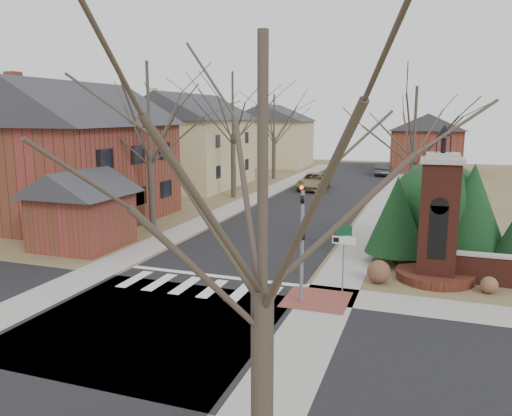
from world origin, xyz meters
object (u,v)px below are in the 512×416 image
at_px(sign_post, 344,245).
at_px(brick_gate_monument, 438,230).
at_px(distant_car, 383,169).
at_px(traffic_signal_pole, 302,235).
at_px(pickup_truck, 314,181).

height_order(sign_post, brick_gate_monument, brick_gate_monument).
bearing_deg(distant_car, sign_post, 90.66).
bearing_deg(sign_post, traffic_signal_pole, -132.43).
distance_m(brick_gate_monument, pickup_truck, 25.94).
xyz_separation_m(pickup_truck, distant_car, (5.00, 13.56, -0.01)).
distance_m(traffic_signal_pole, pickup_truck, 28.73).
distance_m(brick_gate_monument, distant_car, 37.64).
bearing_deg(sign_post, distant_car, 93.12).
relative_size(brick_gate_monument, distant_car, 1.42).
height_order(traffic_signal_pole, sign_post, traffic_signal_pole).
height_order(traffic_signal_pole, distant_car, traffic_signal_pole).
distance_m(sign_post, distant_car, 40.28).
bearing_deg(pickup_truck, distant_car, 66.67).
xyz_separation_m(traffic_signal_pole, pickup_truck, (-5.90, 28.06, -1.83)).
bearing_deg(distant_car, pickup_truck, 67.29).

